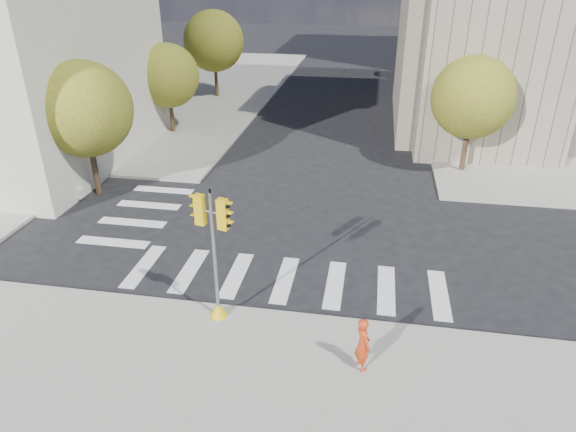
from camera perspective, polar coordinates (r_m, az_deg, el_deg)
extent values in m
plane|color=black|center=(20.27, 0.93, -4.04)|extent=(160.00, 160.00, 0.00)
cube|color=gray|center=(49.88, -17.95, 13.44)|extent=(28.00, 40.00, 0.15)
cube|color=gray|center=(33.04, 22.09, 18.99)|extent=(8.00, 8.00, 14.00)
cylinder|color=#382616|center=(26.59, -20.64, 4.80)|extent=(0.28, 0.28, 2.45)
sphere|color=#42601B|center=(25.72, -21.70, 10.98)|extent=(4.40, 4.40, 4.40)
cylinder|color=#382616|center=(35.14, -12.78, 10.66)|extent=(0.28, 0.28, 2.17)
sphere|color=#42601B|center=(34.53, -13.23, 14.94)|extent=(4.00, 4.00, 4.00)
cylinder|color=#382616|center=(44.22, -7.97, 14.54)|extent=(0.28, 0.28, 2.62)
sphere|color=#42601B|center=(43.68, -8.25, 18.69)|extent=(4.80, 4.80, 4.80)
cylinder|color=#382616|center=(29.14, 19.00, 6.83)|extent=(0.28, 0.28, 2.38)
sphere|color=#42601B|center=(28.38, 19.86, 12.28)|extent=(4.20, 4.20, 4.20)
cylinder|color=#382616|center=(40.57, 16.82, 12.54)|extent=(0.28, 0.28, 2.52)
sphere|color=#42601B|center=(40.00, 17.42, 16.83)|extent=(4.60, 4.60, 4.60)
cylinder|color=#382616|center=(52.29, 15.55, 15.50)|extent=(0.28, 0.28, 2.27)
sphere|color=#42601B|center=(51.88, 15.93, 18.46)|extent=(4.00, 4.00, 4.00)
cylinder|color=black|center=(32.30, 19.76, 14.04)|extent=(0.12, 0.12, 8.00)
cube|color=black|center=(31.78, 20.93, 21.05)|extent=(0.35, 0.18, 0.22)
cylinder|color=black|center=(45.98, 17.23, 17.72)|extent=(0.12, 0.12, 8.00)
cone|color=#E0AE0B|center=(16.66, -7.73, -10.22)|extent=(0.56, 0.56, 0.50)
cylinder|color=gray|center=(15.62, -8.15, -4.65)|extent=(0.11, 0.11, 4.28)
cylinder|color=black|center=(14.61, -8.69, 2.73)|extent=(0.07, 0.07, 0.12)
cylinder|color=gray|center=(14.88, -8.52, 0.44)|extent=(0.89, 0.28, 0.06)
cube|color=#E0AE0B|center=(15.08, -9.75, 0.69)|extent=(0.34, 0.29, 0.95)
cube|color=#E0AE0B|center=(14.70, -7.26, 0.18)|extent=(0.34, 0.29, 0.95)
imported|color=#C03712|center=(14.50, 8.30, -13.87)|extent=(0.63, 0.71, 1.64)
cube|color=silver|center=(27.95, -27.19, 2.71)|extent=(6.00, 0.42, 0.50)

